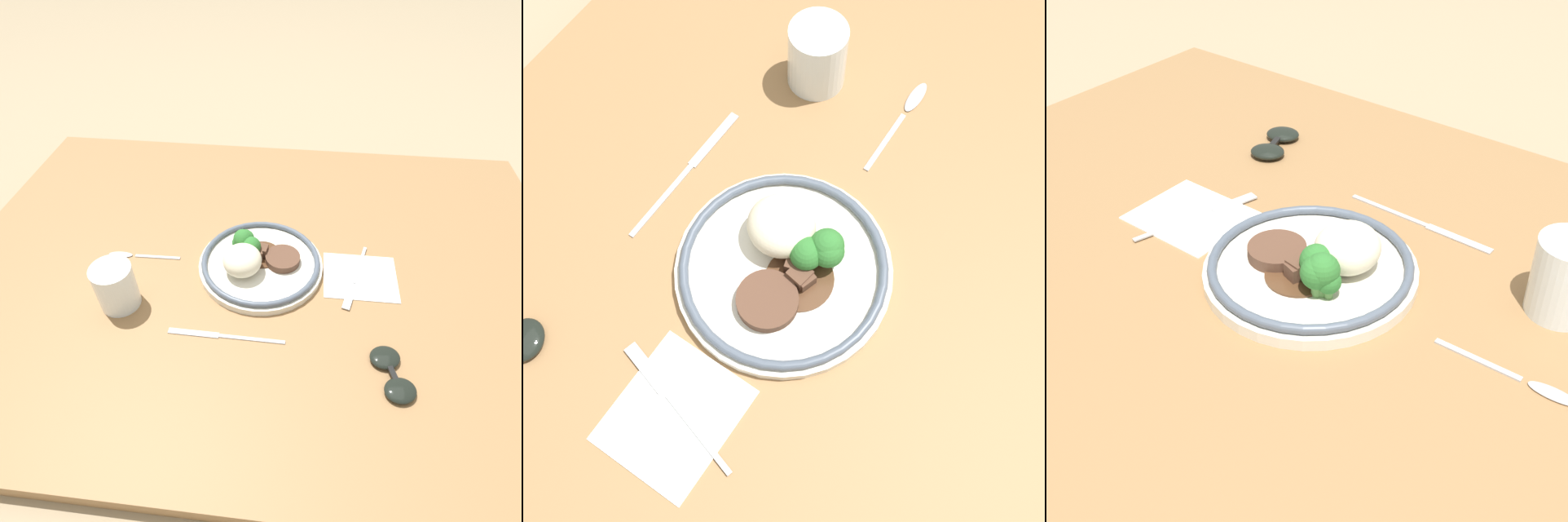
% 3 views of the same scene
% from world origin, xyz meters
% --- Properties ---
extents(ground_plane, '(8.00, 8.00, 0.00)m').
position_xyz_m(ground_plane, '(0.00, 0.00, 0.00)').
color(ground_plane, '#998466').
extents(dining_table, '(1.35, 0.98, 0.04)m').
position_xyz_m(dining_table, '(0.00, 0.00, 0.02)').
color(dining_table, olive).
rests_on(dining_table, ground).
extents(napkin, '(0.15, 0.13, 0.00)m').
position_xyz_m(napkin, '(-0.21, 0.02, 0.04)').
color(napkin, white).
rests_on(napkin, dining_table).
extents(plate, '(0.27, 0.27, 0.07)m').
position_xyz_m(plate, '(0.01, 0.02, 0.06)').
color(plate, silver).
rests_on(plate, dining_table).
extents(juice_glass, '(0.08, 0.08, 0.10)m').
position_xyz_m(juice_glass, '(0.27, 0.14, 0.08)').
color(juice_glass, '#F4AD19').
rests_on(juice_glass, dining_table).
extents(fork, '(0.06, 0.19, 0.00)m').
position_xyz_m(fork, '(-0.20, 0.04, 0.04)').
color(fork, '#B7B7BC').
rests_on(fork, napkin).
extents(knife, '(0.22, 0.01, 0.00)m').
position_xyz_m(knife, '(0.05, 0.20, 0.04)').
color(knife, '#B7B7BC').
rests_on(knife, dining_table).
extents(spoon, '(0.16, 0.02, 0.01)m').
position_xyz_m(spoon, '(0.30, 0.01, 0.04)').
color(spoon, '#B7B7BC').
rests_on(spoon, dining_table).
extents(sunglasses, '(0.08, 0.12, 0.02)m').
position_xyz_m(sunglasses, '(-0.25, 0.25, 0.05)').
color(sunglasses, black).
rests_on(sunglasses, dining_table).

